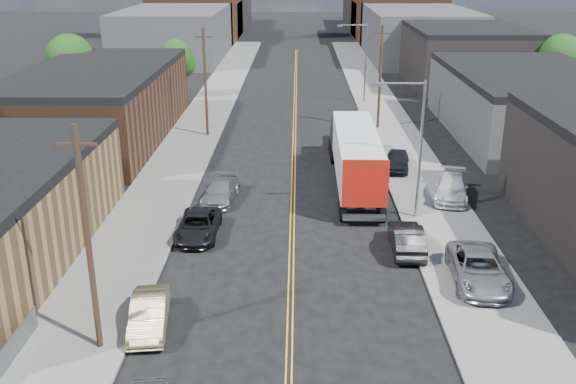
{
  "coord_description": "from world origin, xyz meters",
  "views": [
    {
      "loc": [
        0.31,
        -13.62,
        15.99
      ],
      "look_at": [
        -0.26,
        23.01,
        2.5
      ],
      "focal_mm": 40.0,
      "sensor_mm": 36.0,
      "label": 1
    }
  ],
  "objects_px": {
    "car_ahead_truck": "(344,137)",
    "semi_truck": "(354,151)",
    "car_right_oncoming": "(407,238)",
    "car_left_b": "(149,314)",
    "car_right_lot_c": "(398,160)",
    "car_left_c": "(198,226)",
    "car_right_lot_a": "(478,268)",
    "car_left_d": "(221,191)",
    "car_right_lot_b": "(451,188)"
  },
  "relations": [
    {
      "from": "semi_truck",
      "to": "car_right_lot_a",
      "type": "height_order",
      "value": "semi_truck"
    },
    {
      "from": "semi_truck",
      "to": "car_left_c",
      "type": "height_order",
      "value": "semi_truck"
    },
    {
      "from": "car_right_lot_a",
      "to": "car_left_d",
      "type": "bearing_deg",
      "value": 144.7
    },
    {
      "from": "car_left_c",
      "to": "car_right_lot_b",
      "type": "bearing_deg",
      "value": 21.67
    },
    {
      "from": "car_left_d",
      "to": "car_left_b",
      "type": "bearing_deg",
      "value": -88.16
    },
    {
      "from": "semi_truck",
      "to": "car_ahead_truck",
      "type": "bearing_deg",
      "value": 90.64
    },
    {
      "from": "semi_truck",
      "to": "car_right_lot_b",
      "type": "distance_m",
      "value": 7.55
    },
    {
      "from": "car_right_lot_b",
      "to": "car_right_lot_c",
      "type": "height_order",
      "value": "car_right_lot_b"
    },
    {
      "from": "car_right_lot_b",
      "to": "car_right_lot_c",
      "type": "distance_m",
      "value": 6.97
    },
    {
      "from": "car_left_d",
      "to": "semi_truck",
      "type": "bearing_deg",
      "value": 29.18
    },
    {
      "from": "car_left_d",
      "to": "car_right_oncoming",
      "type": "bearing_deg",
      "value": -27.49
    },
    {
      "from": "semi_truck",
      "to": "car_left_b",
      "type": "xyz_separation_m",
      "value": [
        -10.9,
        -20.2,
        -1.75
      ]
    },
    {
      "from": "car_left_b",
      "to": "car_right_oncoming",
      "type": "height_order",
      "value": "car_right_oncoming"
    },
    {
      "from": "car_left_c",
      "to": "car_right_lot_c",
      "type": "bearing_deg",
      "value": 43.29
    },
    {
      "from": "car_right_lot_a",
      "to": "car_right_lot_b",
      "type": "height_order",
      "value": "car_right_lot_a"
    },
    {
      "from": "semi_truck",
      "to": "car_right_lot_c",
      "type": "distance_m",
      "value": 4.94
    },
    {
      "from": "car_right_oncoming",
      "to": "car_right_lot_c",
      "type": "height_order",
      "value": "car_right_lot_c"
    },
    {
      "from": "semi_truck",
      "to": "car_right_lot_c",
      "type": "xyz_separation_m",
      "value": [
        3.7,
        2.86,
        -1.6
      ]
    },
    {
      "from": "car_left_d",
      "to": "car_right_lot_c",
      "type": "height_order",
      "value": "car_right_lot_c"
    },
    {
      "from": "car_left_c",
      "to": "car_left_d",
      "type": "distance_m",
      "value": 6.07
    },
    {
      "from": "semi_truck",
      "to": "car_right_oncoming",
      "type": "height_order",
      "value": "semi_truck"
    },
    {
      "from": "semi_truck",
      "to": "car_right_oncoming",
      "type": "bearing_deg",
      "value": -79.28
    },
    {
      "from": "car_right_lot_b",
      "to": "car_left_d",
      "type": "bearing_deg",
      "value": -165.44
    },
    {
      "from": "car_ahead_truck",
      "to": "car_left_c",
      "type": "bearing_deg",
      "value": -111.92
    },
    {
      "from": "car_left_d",
      "to": "car_right_lot_b",
      "type": "height_order",
      "value": "car_right_lot_b"
    },
    {
      "from": "car_left_b",
      "to": "car_right_lot_c",
      "type": "xyz_separation_m",
      "value": [
        14.6,
        23.06,
        0.15
      ]
    },
    {
      "from": "car_right_lot_c",
      "to": "car_left_b",
      "type": "bearing_deg",
      "value": -113.31
    },
    {
      "from": "car_left_b",
      "to": "car_left_d",
      "type": "distance_m",
      "value": 16.34
    },
    {
      "from": "car_left_d",
      "to": "car_right_oncoming",
      "type": "relative_size",
      "value": 1.01
    },
    {
      "from": "semi_truck",
      "to": "car_right_lot_b",
      "type": "bearing_deg",
      "value": -27.8
    },
    {
      "from": "car_left_b",
      "to": "car_right_lot_c",
      "type": "height_order",
      "value": "car_right_lot_c"
    },
    {
      "from": "car_right_lot_a",
      "to": "car_left_c",
      "type": "bearing_deg",
      "value": 162.83
    },
    {
      "from": "semi_truck",
      "to": "car_right_lot_b",
      "type": "relative_size",
      "value": 3.09
    },
    {
      "from": "car_left_c",
      "to": "car_ahead_truck",
      "type": "bearing_deg",
      "value": 63.73
    },
    {
      "from": "car_right_oncoming",
      "to": "car_ahead_truck",
      "type": "relative_size",
      "value": 0.85
    },
    {
      "from": "car_left_d",
      "to": "car_right_lot_b",
      "type": "relative_size",
      "value": 0.91
    },
    {
      "from": "semi_truck",
      "to": "car_right_lot_a",
      "type": "bearing_deg",
      "value": -71.43
    },
    {
      "from": "car_right_lot_a",
      "to": "car_right_lot_c",
      "type": "distance_m",
      "value": 18.76
    },
    {
      "from": "car_right_lot_a",
      "to": "car_right_lot_c",
      "type": "bearing_deg",
      "value": 98.26
    },
    {
      "from": "car_right_lot_c",
      "to": "car_right_lot_b",
      "type": "bearing_deg",
      "value": -57.27
    },
    {
      "from": "car_right_lot_b",
      "to": "car_left_c",
      "type": "bearing_deg",
      "value": -145.77
    },
    {
      "from": "car_left_b",
      "to": "car_right_lot_c",
      "type": "bearing_deg",
      "value": 50.53
    },
    {
      "from": "car_right_oncoming",
      "to": "car_ahead_truck",
      "type": "bearing_deg",
      "value": -82.8
    },
    {
      "from": "semi_truck",
      "to": "car_left_c",
      "type": "relative_size",
      "value": 3.24
    },
    {
      "from": "car_left_b",
      "to": "car_left_c",
      "type": "relative_size",
      "value": 0.88
    },
    {
      "from": "car_right_lot_c",
      "to": "car_ahead_truck",
      "type": "xyz_separation_m",
      "value": [
        -3.7,
        7.29,
        -0.09
      ]
    },
    {
      "from": "car_right_lot_c",
      "to": "car_right_lot_a",
      "type": "bearing_deg",
      "value": -76.61
    },
    {
      "from": "car_ahead_truck",
      "to": "semi_truck",
      "type": "bearing_deg",
      "value": -85.07
    },
    {
      "from": "car_left_d",
      "to": "car_right_lot_a",
      "type": "distance_m",
      "value": 18.88
    },
    {
      "from": "car_left_c",
      "to": "car_right_lot_c",
      "type": "relative_size",
      "value": 1.18
    }
  ]
}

